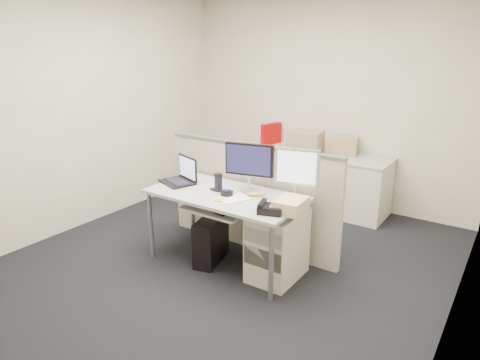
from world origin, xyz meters
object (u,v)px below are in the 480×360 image
Objects in this scene: desk at (226,200)px; laptop at (177,171)px; monitor_main at (249,168)px; desk_phone at (271,209)px.

desk is 0.63m from laptop.
desk is at bearing 21.41° from laptop.
desk is at bearing -143.27° from monitor_main.
desk_phone is (0.45, -0.36, -0.20)m from monitor_main.
laptop is (-0.60, -0.02, 0.20)m from desk.
laptop is at bearing -178.51° from monitor_main.
desk is 0.38m from monitor_main.
desk is at bearing 146.18° from desk_phone.
desk is 0.63m from desk_phone.
desk_phone reaches higher than desk.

